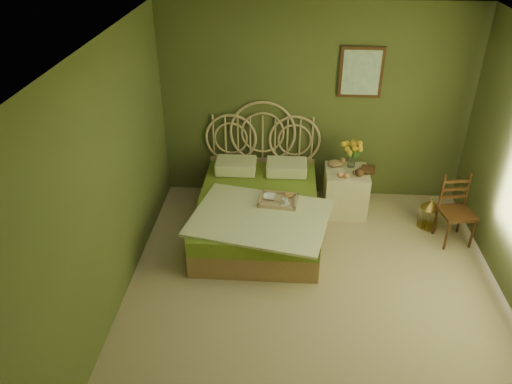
# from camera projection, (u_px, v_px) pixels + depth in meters

# --- Properties ---
(floor) EXTENTS (4.50, 4.50, 0.00)m
(floor) POSITION_uv_depth(u_px,v_px,m) (315.00, 301.00, 5.19)
(floor) COLOR tan
(floor) RESTS_ON ground
(ceiling) EXTENTS (4.50, 4.50, 0.00)m
(ceiling) POSITION_uv_depth(u_px,v_px,m) (335.00, 51.00, 3.86)
(ceiling) COLOR silver
(ceiling) RESTS_ON wall_back
(wall_back) EXTENTS (4.00, 0.00, 4.00)m
(wall_back) POSITION_uv_depth(u_px,v_px,m) (314.00, 105.00, 6.45)
(wall_back) COLOR #535D31
(wall_back) RESTS_ON floor
(wall_left) EXTENTS (0.00, 4.50, 4.50)m
(wall_left) POSITION_uv_depth(u_px,v_px,m) (107.00, 187.00, 4.63)
(wall_left) COLOR #535D31
(wall_left) RESTS_ON floor
(wall_art) EXTENTS (0.54, 0.04, 0.64)m
(wall_art) POSITION_uv_depth(u_px,v_px,m) (361.00, 72.00, 6.17)
(wall_art) COLOR #3D2110
(wall_art) RESTS_ON wall_back
(bed) EXTENTS (1.71, 2.16, 1.34)m
(bed) POSITION_uv_depth(u_px,v_px,m) (258.00, 209.00, 6.18)
(bed) COLOR #AB7C55
(bed) RESTS_ON floor
(nightstand) EXTENTS (0.54, 0.54, 1.03)m
(nightstand) POSITION_uv_depth(u_px,v_px,m) (346.00, 186.00, 6.51)
(nightstand) COLOR beige
(nightstand) RESTS_ON floor
(chair) EXTENTS (0.43, 0.43, 0.84)m
(chair) POSITION_uv_depth(u_px,v_px,m) (456.00, 205.00, 5.93)
(chair) COLOR #3D2110
(chair) RESTS_ON floor
(birdcage) EXTENTS (0.25, 0.25, 0.38)m
(birdcage) POSITION_uv_depth(u_px,v_px,m) (429.00, 214.00, 6.28)
(birdcage) COLOR #BC923C
(birdcage) RESTS_ON floor
(book_lower) EXTENTS (0.17, 0.22, 0.02)m
(book_lower) POSITION_uv_depth(u_px,v_px,m) (362.00, 170.00, 6.38)
(book_lower) COLOR #381E0F
(book_lower) RESTS_ON nightstand
(book_upper) EXTENTS (0.20, 0.25, 0.02)m
(book_upper) POSITION_uv_depth(u_px,v_px,m) (362.00, 169.00, 6.37)
(book_upper) COLOR #472819
(book_upper) RESTS_ON nightstand
(cereal_bowl) EXTENTS (0.16, 0.16, 0.04)m
(cereal_bowl) POSITION_uv_depth(u_px,v_px,m) (270.00, 197.00, 5.95)
(cereal_bowl) COLOR white
(cereal_bowl) RESTS_ON bed
(coffee_cup) EXTENTS (0.09, 0.09, 0.07)m
(coffee_cup) POSITION_uv_depth(u_px,v_px,m) (285.00, 201.00, 5.84)
(coffee_cup) COLOR white
(coffee_cup) RESTS_ON bed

